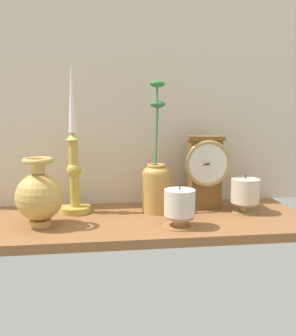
% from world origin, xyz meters
% --- Properties ---
extents(ground_plane, '(1.00, 0.36, 0.02)m').
position_xyz_m(ground_plane, '(0.00, 0.00, -0.01)').
color(ground_plane, brown).
extents(back_wall, '(1.20, 0.02, 0.65)m').
position_xyz_m(back_wall, '(0.00, 0.18, 0.33)').
color(back_wall, beige).
rests_on(back_wall, ground_plane).
extents(mantel_clock, '(0.14, 0.10, 0.22)m').
position_xyz_m(mantel_clock, '(0.24, 0.08, 0.12)').
color(mantel_clock, brown).
rests_on(mantel_clock, ground_plane).
extents(candlestick_tall_left, '(0.09, 0.09, 0.43)m').
position_xyz_m(candlestick_tall_left, '(-0.15, 0.08, 0.14)').
color(candlestick_tall_left, gold).
rests_on(candlestick_tall_left, ground_plane).
extents(brass_vase_bulbous, '(0.12, 0.12, 0.18)m').
position_xyz_m(brass_vase_bulbous, '(-0.23, -0.04, 0.08)').
color(brass_vase_bulbous, tan).
rests_on(brass_vase_bulbous, ground_plane).
extents(brass_vase_jar, '(0.08, 0.08, 0.38)m').
position_xyz_m(brass_vase_jar, '(0.08, 0.05, 0.09)').
color(brass_vase_jar, '#BE8D45').
rests_on(brass_vase_jar, ground_plane).
extents(pillar_candle_front, '(0.08, 0.08, 0.11)m').
position_xyz_m(pillar_candle_front, '(0.12, -0.09, 0.05)').
color(pillar_candle_front, '#B07E4E').
rests_on(pillar_candle_front, ground_plane).
extents(pillar_candle_near_clock, '(0.08, 0.08, 0.11)m').
position_xyz_m(pillar_candle_near_clock, '(0.34, 0.01, 0.06)').
color(pillar_candle_near_clock, '#A68551').
rests_on(pillar_candle_near_clock, ground_plane).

